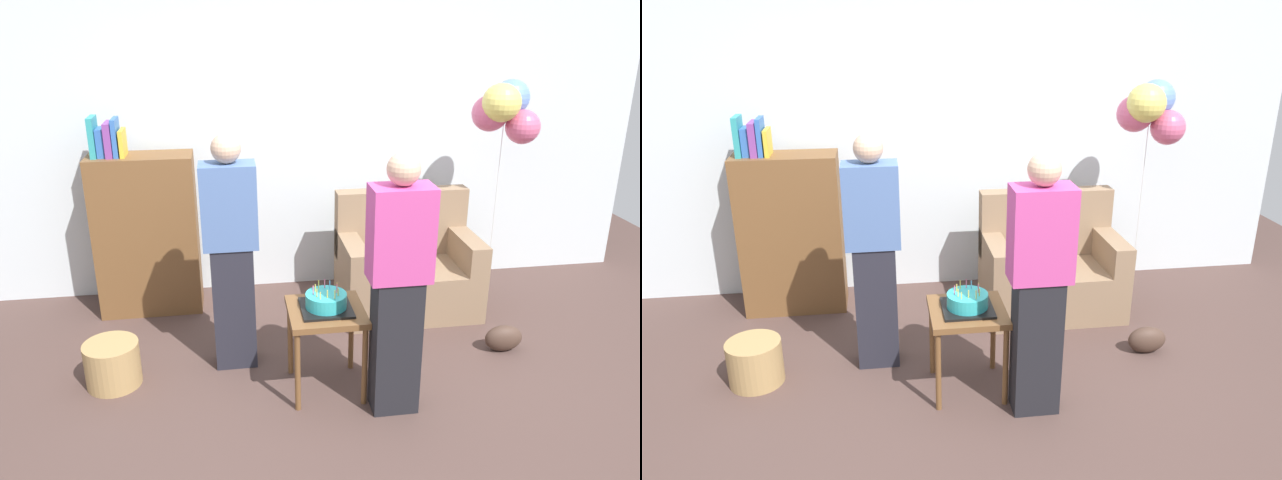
{
  "view_description": "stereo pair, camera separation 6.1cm",
  "coord_description": "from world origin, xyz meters",
  "views": [
    {
      "loc": [
        -0.64,
        -3.12,
        2.36
      ],
      "look_at": [
        -0.07,
        0.56,
        0.95
      ],
      "focal_mm": 34.53,
      "sensor_mm": 36.0,
      "label": 1
    },
    {
      "loc": [
        -0.58,
        -3.13,
        2.36
      ],
      "look_at": [
        -0.07,
        0.56,
        0.95
      ],
      "focal_mm": 34.53,
      "sensor_mm": 36.0,
      "label": 2
    }
  ],
  "objects": [
    {
      "name": "person_blowing_candles",
      "position": [
        -0.64,
        0.71,
        0.83
      ],
      "size": [
        0.36,
        0.22,
        1.63
      ],
      "rotation": [
        0.0,
        0.0,
        0.1
      ],
      "color": "#23232D",
      "rests_on": "ground_plane"
    },
    {
      "name": "side_table",
      "position": [
        -0.07,
        0.31,
        0.49
      ],
      "size": [
        0.48,
        0.48,
        0.58
      ],
      "color": "brown",
      "rests_on": "ground_plane"
    },
    {
      "name": "bookshelf",
      "position": [
        -1.31,
        1.67,
        0.67
      ],
      "size": [
        0.8,
        0.36,
        1.6
      ],
      "color": "brown",
      "rests_on": "ground_plane"
    },
    {
      "name": "handbag",
      "position": [
        1.29,
        0.57,
        0.1
      ],
      "size": [
        0.28,
        0.14,
        0.2
      ],
      "primitive_type": "ellipsoid",
      "color": "#473328",
      "rests_on": "ground_plane"
    },
    {
      "name": "couch",
      "position": [
        0.78,
        1.37,
        0.34
      ],
      "size": [
        1.1,
        0.7,
        0.96
      ],
      "color": "#8C7054",
      "rests_on": "ground_plane"
    },
    {
      "name": "wall_back",
      "position": [
        0.0,
        2.05,
        1.35
      ],
      "size": [
        6.0,
        0.1,
        2.7
      ],
      "primitive_type": "cube",
      "color": "silver",
      "rests_on": "ground_plane"
    },
    {
      "name": "wicker_basket",
      "position": [
        -1.46,
        0.57,
        0.15
      ],
      "size": [
        0.36,
        0.36,
        0.3
      ],
      "primitive_type": "cylinder",
      "color": "#A88451",
      "rests_on": "ground_plane"
    },
    {
      "name": "ground_plane",
      "position": [
        0.0,
        0.0,
        0.0
      ],
      "size": [
        8.0,
        8.0,
        0.0
      ],
      "primitive_type": "plane",
      "color": "#4C3833"
    },
    {
      "name": "birthday_cake",
      "position": [
        -0.07,
        0.31,
        0.63
      ],
      "size": [
        0.32,
        0.32,
        0.17
      ],
      "color": "black",
      "rests_on": "side_table"
    },
    {
      "name": "person_holding_cake",
      "position": [
        0.31,
        0.04,
        0.83
      ],
      "size": [
        0.36,
        0.22,
        1.63
      ],
      "rotation": [
        0.0,
        0.0,
        2.63
      ],
      "color": "black",
      "rests_on": "ground_plane"
    },
    {
      "name": "balloon_bunch",
      "position": [
        1.48,
        1.33,
        1.63
      ],
      "size": [
        0.51,
        0.45,
        1.85
      ],
      "color": "silver",
      "rests_on": "ground_plane"
    }
  ]
}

